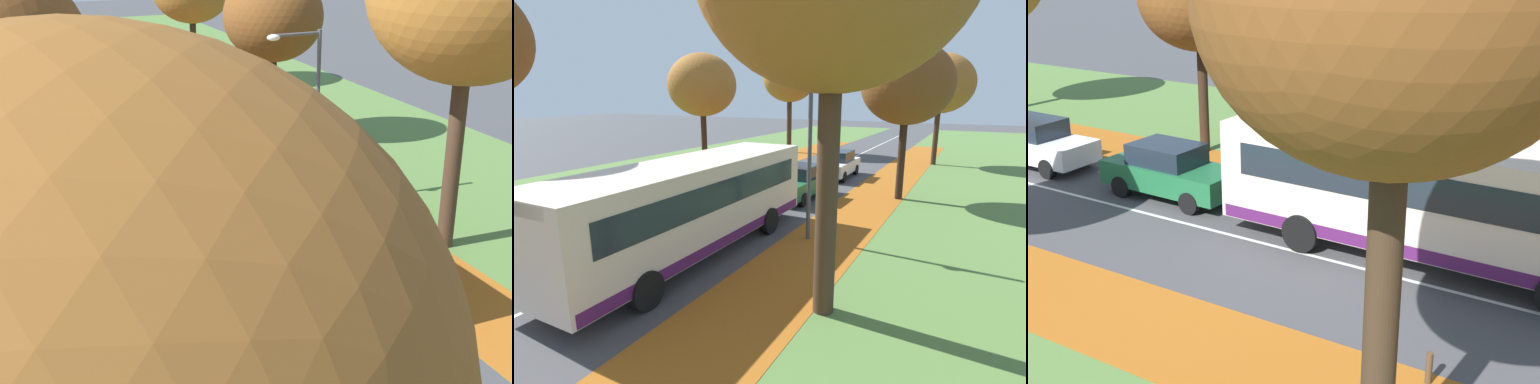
# 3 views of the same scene
# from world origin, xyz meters

# --- Properties ---
(grass_verge_left) EXTENTS (12.00, 90.00, 0.01)m
(grass_verge_left) POSITION_xyz_m (-9.20, 20.00, 0.00)
(grass_verge_left) COLOR #517538
(grass_verge_left) RESTS_ON ground
(leaf_litter_left) EXTENTS (2.80, 60.00, 0.00)m
(leaf_litter_left) POSITION_xyz_m (-4.60, 14.00, 0.01)
(leaf_litter_left) COLOR #9E5619
(leaf_litter_left) RESTS_ON grass_verge_left
(grass_verge_right) EXTENTS (12.00, 90.00, 0.01)m
(grass_verge_right) POSITION_xyz_m (9.20, 20.00, 0.00)
(grass_verge_right) COLOR #517538
(grass_verge_right) RESTS_ON ground
(leaf_litter_right) EXTENTS (2.80, 60.00, 0.00)m
(leaf_litter_right) POSITION_xyz_m (4.60, 14.00, 0.01)
(leaf_litter_right) COLOR #9E5619
(leaf_litter_right) RESTS_ON grass_verge_right
(road_centre_line) EXTENTS (0.12, 80.00, 0.01)m
(road_centre_line) POSITION_xyz_m (0.00, 20.00, 0.00)
(road_centre_line) COLOR silver
(road_centre_line) RESTS_ON ground
(tree_left_mid) EXTENTS (4.16, 4.16, 7.40)m
(tree_left_mid) POSITION_xyz_m (-6.29, 22.63, 5.50)
(tree_left_mid) COLOR black
(tree_left_mid) RESTS_ON ground
(tree_left_far) EXTENTS (4.55, 4.55, 8.43)m
(tree_left_far) POSITION_xyz_m (-5.99, 34.48, 6.34)
(tree_left_far) COLOR #382619
(tree_left_far) RESTS_ON ground
(tree_right_mid) EXTENTS (4.18, 4.18, 7.33)m
(tree_right_mid) POSITION_xyz_m (5.76, 22.06, 5.43)
(tree_right_mid) COLOR black
(tree_right_mid) RESTS_ON ground
(tree_right_far) EXTENTS (4.57, 4.57, 7.78)m
(tree_right_far) POSITION_xyz_m (6.12, 33.47, 5.70)
(tree_right_far) COLOR #382619
(tree_right_far) RESTS_ON ground
(bollard_sixth) EXTENTS (0.12, 0.12, 0.61)m
(bollard_sixth) POSITION_xyz_m (-3.50, 10.07, 0.31)
(bollard_sixth) COLOR #4C3823
(bollard_sixth) RESTS_ON ground
(streetlamp_right) EXTENTS (1.89, 0.28, 6.00)m
(streetlamp_right) POSITION_xyz_m (3.67, 14.81, 3.74)
(streetlamp_right) COLOR #47474C
(streetlamp_right) RESTS_ON ground
(bus) EXTENTS (2.72, 10.42, 2.98)m
(bus) POSITION_xyz_m (1.28, 11.85, 1.70)
(bus) COLOR beige
(bus) RESTS_ON ground
(car_green_lead) EXTENTS (1.84, 4.23, 1.62)m
(car_green_lead) POSITION_xyz_m (1.42, 19.96, 0.81)
(car_green_lead) COLOR #1E6038
(car_green_lead) RESTS_ON ground
(car_white_following) EXTENTS (1.82, 4.22, 1.62)m
(car_white_following) POSITION_xyz_m (1.42, 25.78, 0.81)
(car_white_following) COLOR silver
(car_white_following) RESTS_ON ground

